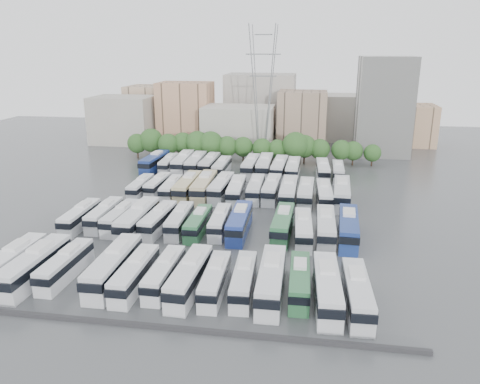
% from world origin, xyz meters
% --- Properties ---
extents(ground, '(220.00, 220.00, 0.00)m').
position_xyz_m(ground, '(0.00, 0.00, 0.00)').
color(ground, '#424447').
rests_on(ground, ground).
extents(parapet, '(56.00, 0.50, 0.50)m').
position_xyz_m(parapet, '(0.00, -33.00, 0.25)').
color(parapet, '#2D2D30').
rests_on(parapet, ground).
extents(tree_line, '(65.18, 7.93, 8.29)m').
position_xyz_m(tree_line, '(-2.44, 42.06, 4.31)').
color(tree_line, black).
rests_on(tree_line, ground).
extents(city_buildings, '(102.00, 35.00, 20.00)m').
position_xyz_m(city_buildings, '(-7.46, 71.86, 7.87)').
color(city_buildings, '#9E998E').
rests_on(city_buildings, ground).
extents(apartment_tower, '(14.00, 14.00, 26.00)m').
position_xyz_m(apartment_tower, '(34.00, 58.00, 13.00)').
color(apartment_tower, silver).
rests_on(apartment_tower, ground).
extents(electricity_pylon, '(9.00, 6.91, 33.83)m').
position_xyz_m(electricity_pylon, '(2.00, 50.00, 18.66)').
color(electricity_pylon, slate).
rests_on(electricity_pylon, ground).
extents(bus_r0_s0, '(2.90, 13.05, 4.09)m').
position_xyz_m(bus_r0_s0, '(-21.51, -25.02, 2.01)').
color(bus_r0_s0, white).
rests_on(bus_r0_s0, ground).
extents(bus_r0_s1, '(2.98, 13.29, 4.16)m').
position_xyz_m(bus_r0_s1, '(-18.15, -25.13, 2.04)').
color(bus_r0_s1, silver).
rests_on(bus_r0_s1, ground).
extents(bus_r0_s2, '(2.51, 11.30, 3.54)m').
position_xyz_m(bus_r0_s2, '(-14.80, -23.79, 1.74)').
color(bus_r0_s2, silver).
rests_on(bus_r0_s2, ground).
extents(bus_r0_s4, '(3.24, 13.53, 4.22)m').
position_xyz_m(bus_r0_s4, '(-8.27, -23.71, 2.07)').
color(bus_r0_s4, silver).
rests_on(bus_r0_s4, ground).
extents(bus_r0_s5, '(2.61, 11.72, 3.67)m').
position_xyz_m(bus_r0_s5, '(-5.08, -24.80, 1.80)').
color(bus_r0_s5, silver).
rests_on(bus_r0_s5, ground).
extents(bus_r0_s6, '(2.46, 11.08, 3.47)m').
position_xyz_m(bus_r0_s6, '(-1.62, -23.89, 1.71)').
color(bus_r0_s6, silver).
rests_on(bus_r0_s6, ground).
extents(bus_r0_s7, '(3.10, 12.53, 3.91)m').
position_xyz_m(bus_r0_s7, '(1.76, -24.60, 1.92)').
color(bus_r0_s7, silver).
rests_on(bus_r0_s7, ground).
extents(bus_r0_s8, '(2.68, 10.96, 3.42)m').
position_xyz_m(bus_r0_s8, '(4.87, -24.48, 1.68)').
color(bus_r0_s8, silver).
rests_on(bus_r0_s8, ground).
extents(bus_r0_s9, '(2.87, 11.06, 3.44)m').
position_xyz_m(bus_r0_s9, '(8.28, -24.06, 1.69)').
color(bus_r0_s9, silver).
rests_on(bus_r0_s9, ground).
extents(bus_r0_s10, '(3.08, 13.19, 4.12)m').
position_xyz_m(bus_r0_s10, '(11.58, -24.07, 2.02)').
color(bus_r0_s10, silver).
rests_on(bus_r0_s10, ground).
extents(bus_r0_s11, '(2.69, 11.15, 3.48)m').
position_xyz_m(bus_r0_s11, '(14.89, -23.22, 1.71)').
color(bus_r0_s11, '#2D6A3E').
rests_on(bus_r0_s11, ground).
extents(bus_r0_s12, '(3.42, 13.04, 4.05)m').
position_xyz_m(bus_r0_s12, '(18.08, -24.96, 1.99)').
color(bus_r0_s12, silver).
rests_on(bus_r0_s12, ground).
extents(bus_r0_s13, '(3.07, 12.27, 3.82)m').
position_xyz_m(bus_r0_s13, '(21.41, -25.41, 1.88)').
color(bus_r0_s13, silver).
rests_on(bus_r0_s13, ground).
extents(bus_r1_s0, '(2.78, 11.41, 3.56)m').
position_xyz_m(bus_r1_s0, '(-21.49, -6.82, 1.75)').
color(bus_r1_s0, silver).
rests_on(bus_r1_s0, ground).
extents(bus_r1_s1, '(2.75, 11.30, 3.53)m').
position_xyz_m(bus_r1_s1, '(-18.01, -5.22, 1.73)').
color(bus_r1_s1, silver).
rests_on(bus_r1_s1, ground).
extents(bus_r1_s2, '(2.63, 11.24, 3.52)m').
position_xyz_m(bus_r1_s2, '(-14.85, -6.00, 1.73)').
color(bus_r1_s2, silver).
rests_on(bus_r1_s2, ground).
extents(bus_r1_s3, '(2.99, 13.41, 4.20)m').
position_xyz_m(bus_r1_s3, '(-11.42, -7.15, 2.06)').
color(bus_r1_s3, silver).
rests_on(bus_r1_s3, ground).
extents(bus_r1_s4, '(3.11, 11.69, 3.63)m').
position_xyz_m(bus_r1_s4, '(-8.30, -6.32, 1.78)').
color(bus_r1_s4, silver).
rests_on(bus_r1_s4, ground).
extents(bus_r1_s5, '(2.93, 11.34, 3.53)m').
position_xyz_m(bus_r1_s5, '(-4.90, -5.86, 1.73)').
color(bus_r1_s5, silver).
rests_on(bus_r1_s5, ground).
extents(bus_r1_s6, '(2.44, 10.96, 3.43)m').
position_xyz_m(bus_r1_s6, '(-1.70, -6.41, 1.69)').
color(bus_r1_s6, '#2F6D41').
rests_on(bus_r1_s6, ground).
extents(bus_r1_s7, '(2.78, 10.92, 3.40)m').
position_xyz_m(bus_r1_s7, '(1.57, -5.27, 1.67)').
color(bus_r1_s7, silver).
rests_on(bus_r1_s7, ground).
extents(bus_r1_s8, '(2.95, 12.66, 3.96)m').
position_xyz_m(bus_r1_s8, '(4.82, -5.67, 1.94)').
color(bus_r1_s8, navy).
rests_on(bus_r1_s8, ground).
extents(bus_r1_s10, '(3.12, 12.51, 3.90)m').
position_xyz_m(bus_r1_s10, '(11.61, -5.29, 1.91)').
color(bus_r1_s10, '#2E6D40').
rests_on(bus_r1_s10, ground).
extents(bus_r1_s11, '(3.12, 11.84, 3.68)m').
position_xyz_m(bus_r1_s11, '(14.82, -6.69, 1.81)').
color(bus_r1_s11, silver).
rests_on(bus_r1_s11, ground).
extents(bus_r1_s12, '(2.85, 12.67, 3.97)m').
position_xyz_m(bus_r1_s12, '(18.20, -5.80, 1.95)').
color(bus_r1_s12, silver).
rests_on(bus_r1_s12, ground).
extents(bus_r1_s13, '(3.48, 13.32, 4.14)m').
position_xyz_m(bus_r1_s13, '(21.62, -5.56, 2.03)').
color(bus_r1_s13, navy).
rests_on(bus_r1_s13, ground).
extents(bus_r2_s1, '(2.63, 10.84, 3.38)m').
position_xyz_m(bus_r2_s1, '(-17.94, 11.36, 1.66)').
color(bus_r2_s1, silver).
rests_on(bus_r2_s1, ground).
extents(bus_r2_s2, '(2.52, 10.82, 3.39)m').
position_xyz_m(bus_r2_s2, '(-14.98, 13.14, 1.66)').
color(bus_r2_s2, silver).
rests_on(bus_r2_s2, ground).
extents(bus_r2_s3, '(2.91, 11.03, 3.43)m').
position_xyz_m(bus_r2_s3, '(-11.61, 11.42, 1.68)').
color(bus_r2_s3, silver).
rests_on(bus_r2_s3, ground).
extents(bus_r2_s4, '(2.99, 13.21, 4.14)m').
position_xyz_m(bus_r2_s4, '(-8.35, 11.79, 2.03)').
color(bus_r2_s4, '#C7BB89').
rests_on(bus_r2_s4, ground).
extents(bus_r2_s5, '(3.40, 13.78, 4.30)m').
position_xyz_m(bus_r2_s5, '(-5.09, 12.08, 2.11)').
color(bus_r2_s5, '#C8B689').
rests_on(bus_r2_s5, ground).
extents(bus_r2_s6, '(3.14, 12.88, 4.02)m').
position_xyz_m(bus_r2_s6, '(-1.76, 12.48, 1.97)').
color(bus_r2_s6, silver).
rests_on(bus_r2_s6, ground).
extents(bus_r2_s7, '(3.28, 12.37, 3.84)m').
position_xyz_m(bus_r2_s7, '(1.44, 11.36, 1.89)').
color(bus_r2_s7, white).
rests_on(bus_r2_s7, ground).
extents(bus_r2_s8, '(2.89, 12.05, 3.76)m').
position_xyz_m(bus_r2_s8, '(5.01, 12.99, 1.85)').
color(bus_r2_s8, silver).
rests_on(bus_r2_s8, ground).
extents(bus_r2_s9, '(3.01, 12.43, 3.88)m').
position_xyz_m(bus_r2_s9, '(8.12, 13.20, 1.91)').
color(bus_r2_s9, silver).
rests_on(bus_r2_s9, ground).
extents(bus_r2_s10, '(2.98, 13.35, 4.19)m').
position_xyz_m(bus_r2_s10, '(11.52, 11.03, 2.05)').
color(bus_r2_s10, silver).
rests_on(bus_r2_s10, ground).
extents(bus_r2_s11, '(3.04, 12.69, 3.96)m').
position_xyz_m(bus_r2_s11, '(14.76, 11.24, 1.95)').
color(bus_r2_s11, silver).
rests_on(bus_r2_s11, ground).
extents(bus_r2_s12, '(3.20, 12.22, 3.80)m').
position_xyz_m(bus_r2_s12, '(18.19, 11.12, 1.87)').
color(bus_r2_s12, silver).
rests_on(bus_r2_s12, ground).
extents(bus_r2_s13, '(3.57, 13.81, 4.30)m').
position_xyz_m(bus_r2_s13, '(21.43, 12.04, 2.11)').
color(bus_r2_s13, silver).
rests_on(bus_r2_s13, ground).
extents(bus_r3_s0, '(3.53, 13.37, 4.16)m').
position_xyz_m(bus_r3_s0, '(-21.57, 30.53, 2.04)').
color(bus_r3_s0, navy).
rests_on(bus_r3_s0, ground).
extents(bus_r3_s1, '(3.00, 11.32, 3.52)m').
position_xyz_m(bus_r3_s1, '(-18.20, 30.71, 1.73)').
color(bus_r3_s1, silver).
rests_on(bus_r3_s1, ground).
extents(bus_r3_s2, '(3.60, 13.63, 4.24)m').
position_xyz_m(bus_r3_s2, '(-14.73, 31.06, 2.08)').
color(bus_r3_s2, silver).
rests_on(bus_r3_s2, ground).
extents(bus_r3_s3, '(3.32, 13.20, 4.11)m').
position_xyz_m(bus_r3_s3, '(-11.53, 30.79, 2.02)').
color(bus_r3_s3, silver).
rests_on(bus_r3_s3, ground).
extents(bus_r3_s4, '(2.79, 12.68, 3.98)m').
position_xyz_m(bus_r3_s4, '(-8.20, 30.82, 1.95)').
color(bus_r3_s4, silver).
rests_on(bus_r3_s4, ground).
extents(bus_r3_s5, '(2.60, 11.75, 3.68)m').
position_xyz_m(bus_r3_s5, '(-4.89, 28.87, 1.81)').
color(bus_r3_s5, silver).
rests_on(bus_r3_s5, ground).
extents(bus_r3_s7, '(3.04, 12.94, 4.04)m').
position_xyz_m(bus_r3_s7, '(1.63, 30.57, 1.99)').
color(bus_r3_s7, silver).
rests_on(bus_r3_s7, ground).
extents(bus_r3_s8, '(3.11, 13.68, 4.28)m').
position_xyz_m(bus_r3_s8, '(4.84, 30.66, 2.10)').
color(bus_r3_s8, silver).
rests_on(bus_r3_s8, ground).
extents(bus_r3_s9, '(3.28, 13.03, 4.06)m').
position_xyz_m(bus_r3_s9, '(8.32, 29.85, 1.99)').
color(bus_r3_s9, silver).
rests_on(bus_r3_s9, ground).
extents(bus_r3_s10, '(2.97, 12.75, 3.99)m').
position_xyz_m(bus_r3_s10, '(11.43, 29.19, 1.96)').
color(bus_r3_s10, silver).
rests_on(bus_r3_s10, ground).
extents(bus_r3_s12, '(3.18, 12.35, 3.84)m').
position_xyz_m(bus_r3_s12, '(18.09, 29.50, 1.89)').
color(bus_r3_s12, silver).
rests_on(bus_r3_s12, ground).
extents(bus_r3_s13, '(2.52, 11.20, 3.51)m').
position_xyz_m(bus_r3_s13, '(21.46, 29.67, 1.72)').
color(bus_r3_s13, silver).
rests_on(bus_r3_s13, ground).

